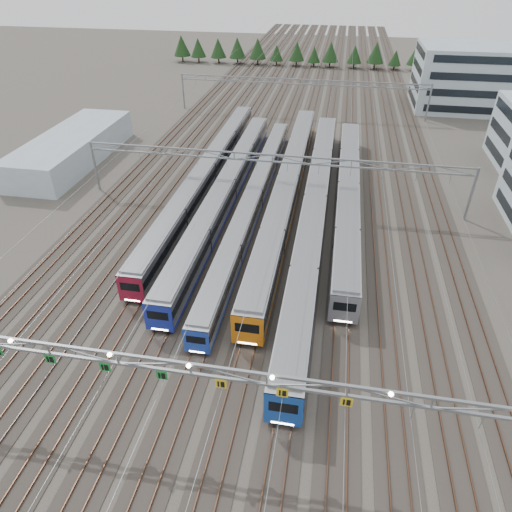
% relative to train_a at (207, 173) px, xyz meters
% --- Properties ---
extents(ground, '(400.00, 400.00, 0.00)m').
position_rel_train_a_xyz_m(ground, '(11.25, -44.51, -2.18)').
color(ground, '#47423A').
rests_on(ground, ground).
extents(track_bed, '(54.00, 260.00, 5.42)m').
position_rel_train_a_xyz_m(track_bed, '(11.25, 55.49, -0.69)').
color(track_bed, '#2D2823').
rests_on(track_bed, ground).
extents(train_a, '(2.96, 61.80, 3.86)m').
position_rel_train_a_xyz_m(train_a, '(0.00, 0.00, 0.00)').
color(train_a, black).
rests_on(train_a, ground).
extents(train_b, '(2.97, 58.82, 3.87)m').
position_rel_train_a_xyz_m(train_b, '(4.50, -5.28, 0.01)').
color(train_b, black).
rests_on(train_b, ground).
extents(train_c, '(2.55, 59.83, 3.32)m').
position_rel_train_a_xyz_m(train_c, '(9.00, -6.98, -0.27)').
color(train_c, black).
rests_on(train_c, ground).
extents(train_d, '(3.19, 64.63, 4.16)m').
position_rel_train_a_xyz_m(train_d, '(13.50, -2.74, 0.15)').
color(train_d, black).
rests_on(train_d, ground).
extents(train_e, '(3.17, 68.97, 4.14)m').
position_rel_train_a_xyz_m(train_e, '(18.00, -8.82, 0.14)').
color(train_e, black).
rests_on(train_e, ground).
extents(train_f, '(3.11, 53.21, 4.06)m').
position_rel_train_a_xyz_m(train_f, '(22.50, -3.66, 0.10)').
color(train_f, black).
rests_on(train_f, ground).
extents(gantry_near, '(56.36, 0.61, 8.08)m').
position_rel_train_a_xyz_m(gantry_near, '(11.20, -44.63, 4.90)').
color(gantry_near, gray).
rests_on(gantry_near, ground).
extents(gantry_mid, '(56.36, 0.36, 8.00)m').
position_rel_train_a_xyz_m(gantry_mid, '(11.25, -4.51, 4.20)').
color(gantry_mid, gray).
rests_on(gantry_mid, ground).
extents(gantry_far, '(56.36, 0.36, 8.00)m').
position_rel_train_a_xyz_m(gantry_far, '(11.25, 40.49, 4.20)').
color(gantry_far, gray).
rests_on(gantry_far, ground).
extents(depot_bldg_north, '(22.00, 18.00, 14.00)m').
position_rel_train_a_xyz_m(depot_bldg_north, '(48.35, 53.17, 4.82)').
color(depot_bldg_north, '#9FB5BE').
rests_on(depot_bldg_north, ground).
extents(west_shed, '(10.00, 30.00, 4.88)m').
position_rel_train_a_xyz_m(west_shed, '(-26.55, 5.68, 0.26)').
color(west_shed, '#9FB5BE').
rests_on(west_shed, ground).
extents(treeline, '(87.50, 5.60, 7.02)m').
position_rel_train_a_xyz_m(treeline, '(7.20, 91.56, 2.05)').
color(treeline, '#332114').
rests_on(treeline, ground).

